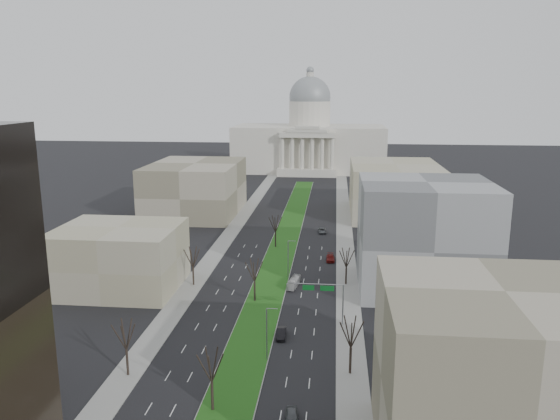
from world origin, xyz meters
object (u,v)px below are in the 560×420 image
Objects in this scene: car_grey_near at (292,417)px; car_red at (330,258)px; car_black at (281,333)px; box_van at (294,282)px; car_grey_far at (322,231)px.

car_grey_near reaches higher than car_red.
box_van is (0.30, 25.82, 0.22)m from car_black.
car_black is 73.55m from car_grey_far.
box_van reaches higher than car_red.
car_black is at bearing 92.37° from car_grey_near.
car_red is at bearing -88.35° from car_grey_far.
car_black is 25.82m from box_van.
car_grey_far is 47.81m from box_van.
car_red is (4.33, 70.73, -0.01)m from car_grey_near.
car_grey_far is (-2.86, 27.90, -0.05)m from car_red.
car_grey_far is 0.70× the size of box_van.
box_van is at bearing -100.37° from car_grey_far.
box_van reaches higher than car_black.
car_black is (-3.97, 25.28, 0.02)m from car_grey_near.
car_grey_near is 51.23m from box_van.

